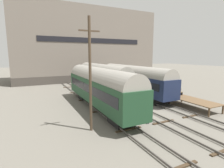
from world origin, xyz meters
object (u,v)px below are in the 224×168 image
(train_car_grey, at_px, (102,76))
(train_car_green, at_px, (99,86))
(bench, at_px, (178,92))
(train_car_navy, at_px, (133,78))
(person_worker, at_px, (148,114))
(utility_pole, at_px, (90,74))

(train_car_grey, xyz_separation_m, train_car_green, (-4.05, -8.84, 0.02))
(train_car_green, relative_size, bench, 12.38)
(train_car_green, distance_m, bench, 11.35)
(train_car_navy, bearing_deg, train_car_grey, 135.49)
(train_car_navy, distance_m, person_worker, 13.07)
(train_car_navy, bearing_deg, bench, -67.91)
(train_car_green, bearing_deg, person_worker, -70.22)
(train_car_grey, xyz_separation_m, utility_pole, (-7.10, -14.61, 2.13))
(train_car_navy, height_order, utility_pole, utility_pole)
(train_car_green, bearing_deg, utility_pole, -117.88)
(train_car_grey, relative_size, bench, 12.78)
(utility_pole, bearing_deg, train_car_grey, 64.08)
(train_car_navy, bearing_deg, utility_pole, -136.36)
(train_car_grey, height_order, train_car_green, train_car_green)
(bench, xyz_separation_m, person_worker, (-8.58, -4.43, -0.58))
(train_car_grey, xyz_separation_m, bench, (6.97, -11.19, -1.35))
(train_car_navy, xyz_separation_m, train_car_green, (-8.09, -4.86, 0.11))
(train_car_green, xyz_separation_m, bench, (11.02, -2.35, -1.36))
(utility_pole, bearing_deg, train_car_navy, 43.64)
(train_car_grey, xyz_separation_m, person_worker, (-1.61, -15.62, -1.92))
(train_car_grey, bearing_deg, bench, -58.07)
(train_car_green, bearing_deg, train_car_grey, 65.40)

